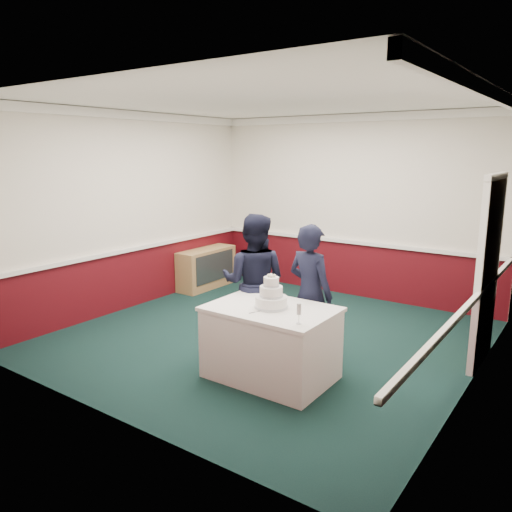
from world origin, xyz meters
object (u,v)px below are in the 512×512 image
Objects in this scene: cake_knife at (258,312)px; person_woman at (310,294)px; person_man at (254,282)px; champagne_flute at (299,310)px; wedding_cake at (271,297)px; cake_table at (271,342)px; sideboard at (207,268)px.

cake_knife is 0.14× the size of person_woman.
person_woman is (0.75, 0.06, -0.03)m from person_man.
person_woman is at bearing 112.74° from champagne_flute.
person_man reaches higher than wedding_cake.
cake_table is 0.78m from champagne_flute.
cake_table is at bearing 150.75° from champagne_flute.
person_man is at bearing 14.57° from person_woman.
person_man is (-0.63, 0.57, 0.44)m from cake_table.
champagne_flute reaches higher than cake_table.
person_man is 0.75m from person_woman.
cake_table is (2.97, -2.40, 0.05)m from sideboard.
champagne_flute is 1.42m from person_man.
champagne_flute reaches higher than cake_knife.
cake_knife is (-0.03, -0.20, 0.39)m from cake_table.
person_man is at bearing 137.79° from wedding_cake.
sideboard is at bearing 142.27° from champagne_flute.
champagne_flute is at bearing 122.89° from person_woman.
sideboard is 5.85× the size of champagne_flute.
sideboard is at bearing 141.00° from cake_table.
person_man reaches higher than champagne_flute.
person_man reaches higher than cake_table.
wedding_cake is at bearing 117.82° from person_man.
champagne_flute is at bearing -37.73° from sideboard.
cake_knife is 0.98m from person_man.
person_woman is at bearing 79.36° from wedding_cake.
cake_table is 0.96m from person_man.
wedding_cake is 0.57m from champagne_flute.
wedding_cake is at bearing 90.00° from cake_table.
person_woman reaches higher than champagne_flute.
person_woman is (0.12, 0.63, 0.41)m from cake_table.
cake_table is at bearing -39.00° from sideboard.
person_woman is (3.09, -1.77, 0.46)m from sideboard.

